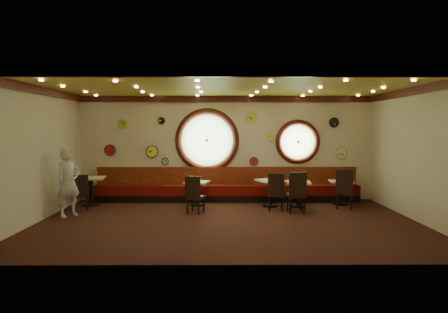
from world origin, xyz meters
TOP-DOWN VIEW (x-y plane):
  - floor at (0.00, 0.00)m, footprint 9.00×6.00m
  - ceiling at (0.00, 0.00)m, footprint 9.00×6.00m
  - wall_back at (0.00, 3.00)m, footprint 9.00×0.02m
  - wall_front at (0.00, -3.00)m, footprint 9.00×0.02m
  - wall_left at (-4.50, 0.00)m, footprint 0.02×6.00m
  - wall_right at (4.50, 0.00)m, footprint 0.02×6.00m
  - molding_back at (0.00, 2.95)m, footprint 9.00×0.10m
  - molding_front at (0.00, -2.95)m, footprint 9.00×0.10m
  - molding_left at (-4.45, 0.00)m, footprint 0.10×6.00m
  - molding_right at (4.45, 0.00)m, footprint 0.10×6.00m
  - banquette_base at (0.00, 2.72)m, footprint 8.00×0.55m
  - banquette_seat at (0.00, 2.72)m, footprint 8.00×0.55m
  - banquette_back at (0.00, 2.94)m, footprint 8.00×0.10m
  - porthole_left_glass at (-0.60, 3.00)m, footprint 1.66×0.02m
  - porthole_left_frame at (-0.60, 2.98)m, footprint 1.98×0.18m
  - porthole_left_ring at (-0.60, 2.95)m, footprint 1.61×0.03m
  - porthole_right_glass at (2.20, 3.00)m, footprint 1.10×0.02m
  - porthole_right_frame at (2.20, 2.98)m, footprint 1.38×0.18m
  - porthole_right_ring at (2.20, 2.95)m, footprint 1.09×0.03m
  - wall_clock_0 at (1.35, 2.96)m, footprint 0.22×0.03m
  - wall_clock_1 at (3.30, 2.96)m, footprint 0.28×0.03m
  - wall_clock_2 at (-2.00, 2.96)m, footprint 0.24×0.03m
  - wall_clock_3 at (-1.90, 2.96)m, footprint 0.20×0.03m
  - wall_clock_4 at (-3.60, 2.96)m, footprint 0.32×0.03m
  - wall_clock_5 at (0.85, 2.96)m, footprint 0.24×0.03m
  - wall_clock_6 at (0.75, 2.96)m, footprint 0.30×0.03m
  - wall_clock_7 at (3.55, 2.96)m, footprint 0.34×0.03m
  - wall_clock_8 at (-3.20, 2.96)m, footprint 0.26×0.03m
  - wall_clock_9 at (-2.30, 2.96)m, footprint 0.36×0.03m
  - table_a at (-3.90, 2.01)m, footprint 0.85×0.85m
  - table_b at (-0.86, 2.02)m, footprint 0.77×0.77m
  - table_c at (1.23, 1.87)m, footprint 0.92×0.92m
  - table_d at (2.02, 1.83)m, footprint 0.72×0.72m
  - table_e at (3.32, 2.13)m, footprint 0.68×0.68m
  - chair_a at (-3.92, 1.23)m, footprint 0.51×0.51m
  - chair_b at (-0.86, 0.90)m, footprint 0.53×0.53m
  - chair_c at (1.30, 1.23)m, footprint 0.47×0.47m
  - chair_d at (1.81, 0.94)m, footprint 0.47×0.47m
  - chair_e at (3.21, 1.48)m, footprint 0.58×0.58m
  - condiment_a_salt at (-3.98, 2.13)m, footprint 0.03×0.03m
  - condiment_b_salt at (-0.90, 2.11)m, footprint 0.04×0.04m
  - condiment_c_salt at (1.10, 1.91)m, footprint 0.03×0.03m
  - condiment_d_salt at (1.98, 1.85)m, footprint 0.03×0.03m
  - condiment_a_pepper at (-3.85, 2.01)m, footprint 0.03×0.03m
  - condiment_b_pepper at (-0.87, 1.98)m, footprint 0.03×0.03m
  - condiment_c_pepper at (1.22, 1.80)m, footprint 0.04×0.04m
  - condiment_d_pepper at (2.00, 1.78)m, footprint 0.04×0.04m
  - condiment_a_bottle at (-3.76, 2.16)m, footprint 0.06×0.06m
  - condiment_b_bottle at (-0.77, 2.10)m, footprint 0.05×0.05m
  - condiment_c_bottle at (1.37, 1.99)m, footprint 0.04×0.04m
  - condiment_d_bottle at (2.12, 1.96)m, footprint 0.05×0.05m
  - condiment_e_salt at (3.29, 2.15)m, footprint 0.04×0.04m
  - condiment_e_pepper at (3.36, 2.15)m, footprint 0.04×0.04m
  - condiment_e_bottle at (3.39, 2.19)m, footprint 0.05×0.05m
  - waiter at (-4.00, 0.64)m, footprint 0.70×0.75m

SIDE VIEW (x-z plane):
  - floor at x=0.00m, z-range 0.00..0.00m
  - banquette_base at x=0.00m, z-range 0.00..0.20m
  - banquette_seat at x=0.00m, z-range 0.20..0.50m
  - table_b at x=-0.86m, z-range 0.09..0.79m
  - table_e at x=3.32m, z-range 0.09..0.79m
  - table_d at x=2.02m, z-range 0.09..0.81m
  - table_c at x=1.23m, z-range 0.10..0.87m
  - table_a at x=-3.90m, z-range 0.11..0.93m
  - chair_a at x=-3.92m, z-range 0.26..0.87m
  - chair_b at x=-0.86m, z-range 0.26..0.87m
  - chair_c at x=1.30m, z-range 0.27..0.91m
  - chair_e at x=3.21m, z-range 0.29..0.96m
  - chair_d at x=1.81m, z-range 0.29..0.96m
  - condiment_b_pepper at x=-0.87m, z-range 0.70..0.79m
  - banquette_back at x=0.00m, z-range 0.48..1.02m
  - condiment_b_salt at x=-0.90m, z-range 0.70..0.80m
  - condiment_e_pepper at x=3.36m, z-range 0.70..0.81m
  - condiment_e_salt at x=3.29m, z-range 0.70..0.81m
  - condiment_d_salt at x=1.98m, z-range 0.72..0.81m
  - condiment_d_pepper at x=2.00m, z-range 0.72..0.82m
  - condiment_b_bottle at x=-0.77m, z-range 0.70..0.85m
  - condiment_e_bottle at x=3.39m, z-range 0.70..0.86m
  - condiment_d_bottle at x=2.12m, z-range 0.72..0.87m
  - condiment_c_salt at x=1.10m, z-range 0.77..0.86m
  - condiment_c_pepper at x=1.22m, z-range 0.77..0.88m
  - condiment_c_bottle at x=1.37m, z-range 0.77..0.91m
  - waiter at x=-4.00m, z-range 0.00..1.72m
  - condiment_a_salt at x=-3.98m, z-range 0.82..0.91m
  - condiment_a_pepper at x=-3.85m, z-range 0.82..0.91m
  - condiment_a_bottle at x=-3.76m, z-range 0.82..1.00m
  - wall_clock_3 at x=-1.90m, z-range 1.10..1.30m
  - wall_clock_5 at x=0.85m, z-range 1.08..1.32m
  - wall_clock_7 at x=3.55m, z-range 1.28..1.62m
  - wall_clock_9 at x=-2.30m, z-range 1.32..1.68m
  - wall_clock_4 at x=-3.60m, z-range 1.39..1.71m
  - wall_back at x=0.00m, z-range 0.00..3.20m
  - wall_front at x=0.00m, z-range 0.00..3.20m
  - wall_left at x=-4.50m, z-range 0.00..3.20m
  - wall_right at x=4.50m, z-range 0.00..3.20m
  - porthole_right_ring at x=2.20m, z-range 1.26..2.34m
  - porthole_right_glass at x=2.20m, z-range 1.25..2.35m
  - porthole_right_frame at x=2.20m, z-range 1.11..2.49m
  - porthole_left_glass at x=-0.60m, z-range 1.02..2.68m
  - porthole_left_frame at x=-0.60m, z-range 0.86..2.84m
  - porthole_left_ring at x=-0.60m, z-range 1.04..2.66m
  - wall_clock_0 at x=1.35m, z-range 1.84..2.06m
  - wall_clock_8 at x=-3.20m, z-range 2.22..2.48m
  - wall_clock_1 at x=3.30m, z-range 2.26..2.54m
  - wall_clock_2 at x=-2.00m, z-range 2.33..2.57m
  - wall_clock_6 at x=0.75m, z-range 2.40..2.70m
  - molding_back at x=0.00m, z-range 3.02..3.20m
  - molding_front at x=0.00m, z-range 3.02..3.20m
  - molding_left at x=-4.45m, z-range 3.02..3.20m
  - molding_right at x=4.45m, z-range 3.02..3.20m
  - ceiling at x=0.00m, z-range 3.19..3.21m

